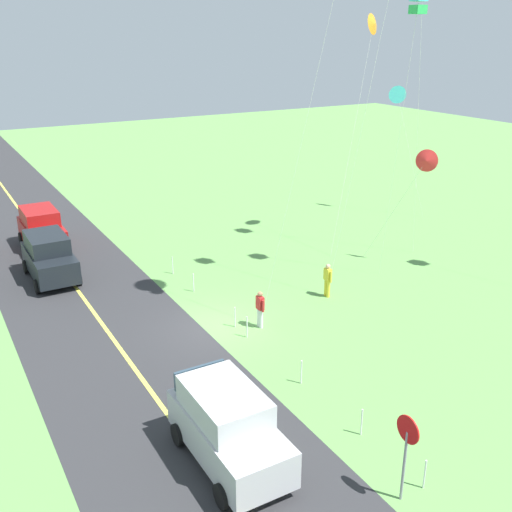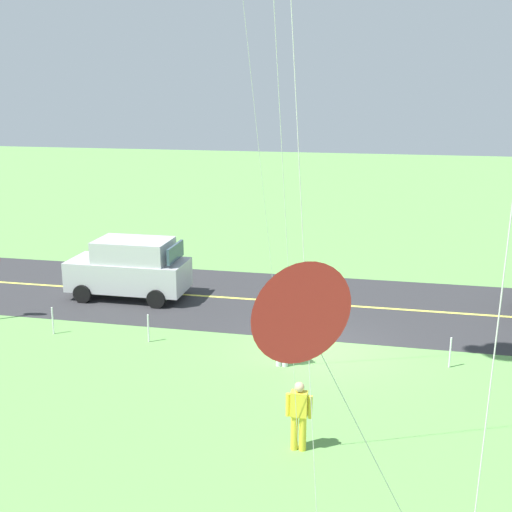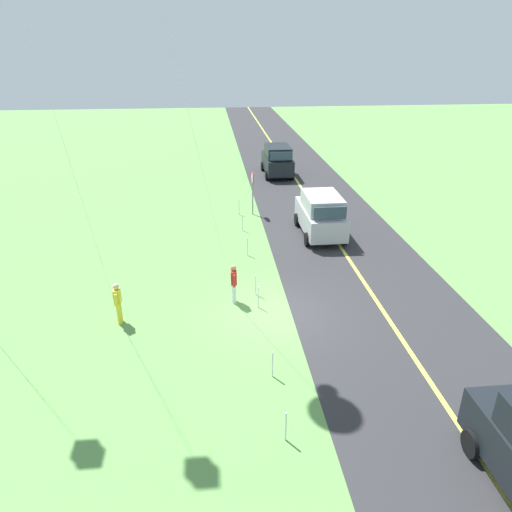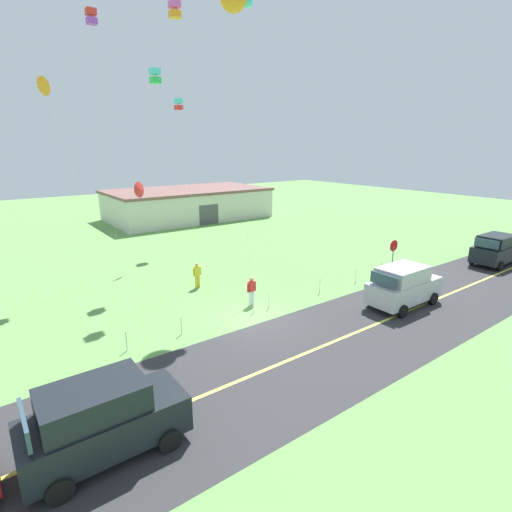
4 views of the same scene
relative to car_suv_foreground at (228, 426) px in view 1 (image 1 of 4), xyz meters
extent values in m
cube|color=#60994C|center=(-7.55, 3.32, -1.20)|extent=(120.00, 120.00, 0.10)
cube|color=#2D2D30|center=(-7.55, -0.68, -1.15)|extent=(120.00, 7.00, 0.00)
cube|color=#E5E04C|center=(-7.55, -0.68, -1.15)|extent=(120.00, 0.16, 0.00)
cube|color=#B7B7BC|center=(0.08, 0.00, -0.26)|extent=(4.40, 1.90, 1.10)
cube|color=#B7B7BC|center=(-0.17, 0.00, 0.69)|extent=(2.73, 1.75, 0.80)
cube|color=#334756|center=(0.91, 0.00, 0.69)|extent=(0.10, 1.62, 0.64)
cube|color=#334756|center=(-1.79, 0.00, 0.69)|extent=(0.10, 1.62, 0.60)
cylinder|color=black|center=(1.51, 0.95, -0.81)|extent=(0.68, 0.22, 0.68)
cylinder|color=black|center=(1.51, -0.95, -0.81)|extent=(0.68, 0.22, 0.68)
cylinder|color=black|center=(-1.35, 0.95, -0.81)|extent=(0.68, 0.22, 0.68)
cylinder|color=black|center=(-1.35, -0.95, -0.81)|extent=(0.68, 0.22, 0.68)
cube|color=maroon|center=(-20.91, -0.82, -0.26)|extent=(4.40, 1.90, 1.10)
cube|color=maroon|center=(-21.16, -0.82, 0.69)|extent=(2.73, 1.75, 0.80)
cube|color=#334756|center=(-20.07, -0.82, 0.69)|extent=(0.10, 1.62, 0.64)
cube|color=#334756|center=(-22.78, -0.82, 0.69)|extent=(0.10, 1.62, 0.60)
cylinder|color=black|center=(-19.48, 0.13, -0.81)|extent=(0.68, 0.22, 0.68)
cylinder|color=black|center=(-19.48, -1.77, -0.81)|extent=(0.68, 0.22, 0.68)
cylinder|color=black|center=(-22.34, 0.13, -0.81)|extent=(0.68, 0.22, 0.68)
cylinder|color=black|center=(-22.34, -1.77, -0.81)|extent=(0.68, 0.22, 0.68)
cube|color=black|center=(-16.15, -1.42, -0.26)|extent=(4.40, 1.90, 1.10)
cube|color=black|center=(-16.40, -1.42, 0.69)|extent=(2.73, 1.75, 0.80)
cube|color=#334756|center=(-15.31, -1.42, 0.69)|extent=(0.10, 1.62, 0.64)
cube|color=#334756|center=(-18.02, -1.42, 0.69)|extent=(0.10, 1.62, 0.60)
cylinder|color=black|center=(-14.72, -0.47, -0.81)|extent=(0.68, 0.22, 0.68)
cylinder|color=black|center=(-14.72, -2.37, -0.81)|extent=(0.68, 0.22, 0.68)
cylinder|color=black|center=(-17.58, -0.47, -0.81)|extent=(0.68, 0.22, 0.68)
cylinder|color=black|center=(-17.58, -2.37, -0.81)|extent=(0.68, 0.22, 0.68)
cylinder|color=gray|center=(3.59, 3.22, -0.10)|extent=(0.08, 0.08, 2.10)
cylinder|color=red|center=(3.59, 3.22, 1.02)|extent=(0.76, 0.04, 0.76)
cylinder|color=white|center=(3.59, 3.24, 1.02)|extent=(0.62, 0.01, 0.62)
cylinder|color=silver|center=(-6.69, 4.91, -0.74)|extent=(0.16, 0.16, 0.82)
cylinder|color=silver|center=(-6.51, 4.91, -0.74)|extent=(0.16, 0.16, 0.82)
cube|color=red|center=(-6.60, 4.91, -0.05)|extent=(0.36, 0.22, 0.56)
cylinder|color=red|center=(-6.84, 4.91, -0.10)|extent=(0.10, 0.10, 0.52)
cylinder|color=red|center=(-6.36, 4.91, -0.10)|extent=(0.10, 0.10, 0.52)
sphere|color=#9E704C|center=(-6.60, 4.91, 0.34)|extent=(0.22, 0.22, 0.22)
cylinder|color=yellow|center=(-7.77, 9.11, -0.74)|extent=(0.16, 0.16, 0.82)
cylinder|color=yellow|center=(-7.59, 9.11, -0.74)|extent=(0.16, 0.16, 0.82)
cube|color=yellow|center=(-7.68, 9.11, -0.05)|extent=(0.36, 0.22, 0.56)
cylinder|color=yellow|center=(-7.92, 9.11, -0.10)|extent=(0.10, 0.10, 0.52)
cylinder|color=yellow|center=(-7.44, 9.11, -0.10)|extent=(0.10, 0.10, 0.52)
sphere|color=#D8AD84|center=(-7.68, 9.11, 0.34)|extent=(0.22, 0.22, 0.22)
cylinder|color=silver|center=(-6.06, 6.44, 6.75)|extent=(1.10, 3.08, 15.81)
cylinder|color=silver|center=(-7.38, 10.38, 6.79)|extent=(0.62, 2.55, 15.89)
cylinder|color=silver|center=(-15.75, 21.53, 2.70)|extent=(1.91, 1.35, 7.71)
cone|color=#4CD8D8|center=(-16.70, 20.87, 6.55)|extent=(1.13, 0.96, 1.10)
cylinder|color=silver|center=(-8.21, 13.19, 5.13)|extent=(0.83, 0.28, 12.57)
cube|color=green|center=(-7.80, 13.33, 11.17)|extent=(0.56, 0.56, 0.36)
cylinder|color=silver|center=(-12.74, 14.17, 4.76)|extent=(1.72, 3.43, 11.82)
cone|color=orange|center=(-13.59, 15.87, 10.67)|extent=(0.83, 1.15, 1.11)
cylinder|color=silver|center=(-9.71, 14.72, 1.60)|extent=(2.37, 1.59, 5.51)
cone|color=red|center=(-8.54, 15.50, 4.36)|extent=(1.05, 0.82, 1.11)
cylinder|color=silver|center=(-10.30, 16.37, 6.82)|extent=(0.44, 0.87, 15.94)
cylinder|color=silver|center=(-13.79, 4.02, -0.70)|extent=(0.05, 0.05, 0.90)
cylinder|color=silver|center=(-11.25, 4.02, -0.70)|extent=(0.05, 0.05, 0.90)
cylinder|color=silver|center=(-7.12, 4.02, -0.70)|extent=(0.05, 0.05, 0.90)
cylinder|color=silver|center=(-6.10, 4.02, -0.70)|extent=(0.05, 0.05, 0.90)
cylinder|color=silver|center=(-2.25, 4.02, -0.70)|extent=(0.05, 0.05, 0.90)
cylinder|color=silver|center=(0.99, 4.02, -0.70)|extent=(0.05, 0.05, 0.90)
cylinder|color=silver|center=(3.60, 4.02, -0.70)|extent=(0.05, 0.05, 0.90)
camera|label=1|loc=(12.37, -6.21, 10.31)|focal=41.78mm
camera|label=2|loc=(-9.37, 21.49, 6.51)|focal=44.93mm
camera|label=3|loc=(-22.81, 5.69, 8.23)|focal=33.29mm
camera|label=4|loc=(-18.22, -11.32, 7.28)|focal=27.43mm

